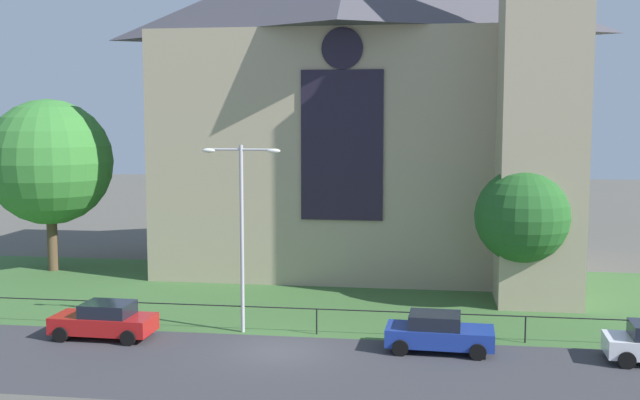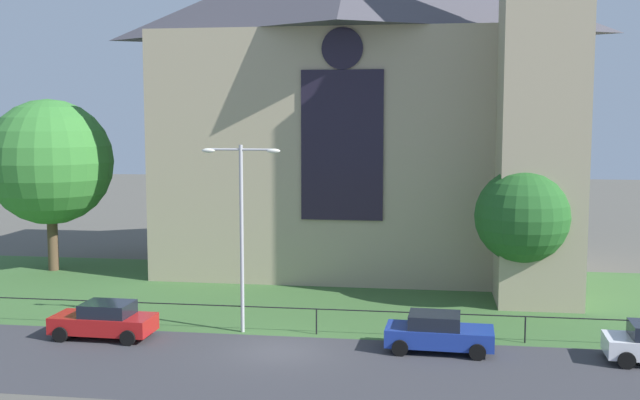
% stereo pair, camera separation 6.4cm
% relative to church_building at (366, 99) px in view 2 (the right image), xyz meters
% --- Properties ---
extents(ground, '(160.00, 160.00, 0.00)m').
position_rel_church_building_xyz_m(ground, '(-1.86, -7.10, -10.27)').
color(ground, '#56544C').
extents(road_asphalt, '(120.00, 8.00, 0.01)m').
position_rel_church_building_xyz_m(road_asphalt, '(-1.86, -19.10, -10.27)').
color(road_asphalt, '#38383D').
rests_on(road_asphalt, ground).
extents(grass_verge, '(120.00, 20.00, 0.01)m').
position_rel_church_building_xyz_m(grass_verge, '(-1.86, -9.10, -10.27)').
color(grass_verge, '#3D6633').
rests_on(grass_verge, ground).
extents(church_building, '(23.20, 16.20, 26.00)m').
position_rel_church_building_xyz_m(church_building, '(0.00, 0.00, 0.00)').
color(church_building, tan).
rests_on(church_building, ground).
extents(iron_railing, '(34.62, 0.07, 1.13)m').
position_rel_church_building_xyz_m(iron_railing, '(-0.77, -14.60, -9.29)').
color(iron_railing, black).
rests_on(iron_railing, ground).
extents(tree_right_near, '(4.57, 4.57, 6.78)m').
position_rel_church_building_xyz_m(tree_right_near, '(8.32, -8.61, -5.79)').
color(tree_right_near, brown).
rests_on(tree_right_near, ground).
extents(tree_left_far, '(7.47, 7.47, 10.29)m').
position_rel_church_building_xyz_m(tree_left_far, '(-18.58, -3.19, -3.74)').
color(tree_left_far, brown).
rests_on(tree_left_far, ground).
extents(streetlamp_near, '(3.37, 0.26, 8.05)m').
position_rel_church_building_xyz_m(streetlamp_near, '(-3.97, -14.70, -5.14)').
color(streetlamp_near, '#B2B2B7').
rests_on(streetlamp_near, ground).
extents(parked_car_red, '(4.24, 2.11, 1.51)m').
position_rel_church_building_xyz_m(parked_car_red, '(-9.48, -16.38, -9.53)').
color(parked_car_red, '#B21919').
rests_on(parked_car_red, ground).
extents(parked_car_blue, '(4.27, 2.17, 1.51)m').
position_rel_church_building_xyz_m(parked_car_blue, '(4.33, -16.25, -9.53)').
color(parked_car_blue, '#1E3899').
rests_on(parked_car_blue, ground).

